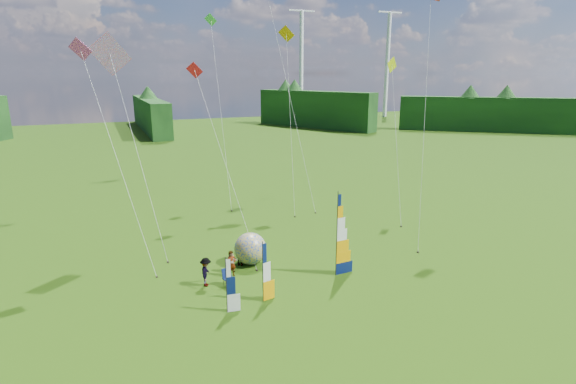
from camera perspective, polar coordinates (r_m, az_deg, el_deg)
name	(u,v)px	position (r m, az deg, el deg)	size (l,w,h in m)	color
ground	(330,295)	(27.57, 5.31, -12.91)	(220.00, 220.00, 0.00)	#37640C
treeline_ring	(331,232)	(25.96, 5.52, -5.06)	(210.00, 210.00, 8.00)	#21571A
turbine_left	(387,66)	(142.27, 12.46, 15.38)	(8.00, 1.20, 30.00)	silver
turbine_right	(301,66)	(135.84, 1.69, 15.75)	(8.00, 1.20, 30.00)	silver
feather_banner_main	(337,236)	(29.00, 6.22, -5.56)	(1.47, 0.10, 5.48)	#081647
side_banner_left	(263,273)	(26.02, -3.21, -10.25)	(0.99, 0.10, 3.57)	#EA9C00
side_banner_far	(226,286)	(25.19, -7.83, -11.78)	(0.94, 0.10, 3.15)	white
bol_inflatable	(250,249)	(31.29, -4.81, -7.17)	(2.22, 2.22, 2.22)	#002AA9
spectator_a	(232,264)	(29.68, -7.18, -9.03)	(0.62, 0.41, 1.71)	#66594C
spectator_b	(232,262)	(30.27, -7.15, -8.75)	(0.73, 0.36, 1.50)	#66594C
spectator_c	(206,272)	(28.62, -10.38, -9.97)	(1.19, 0.44, 1.84)	#66594C
spectator_d	(240,255)	(31.15, -6.11, -8.00)	(0.89, 0.37, 1.53)	#66594C
camp_chair	(229,278)	(28.48, -7.53, -10.75)	(0.65, 0.65, 1.13)	#091643
kite_whale	(289,86)	(45.04, 0.14, 13.33)	(3.80, 13.07, 23.25)	black
kite_rainbow_delta	(137,138)	(33.61, -18.64, 6.48)	(7.36, 11.57, 16.74)	red
kite_parafoil	(425,110)	(36.16, 17.05, 9.90)	(7.72, 9.36, 20.19)	#B9270B
small_kite_red	(220,142)	(38.93, -8.61, 6.32)	(4.46, 10.87, 14.31)	red
small_kite_orange	(291,116)	(42.83, 0.32, 9.63)	(4.52, 9.07, 17.84)	#E39A03
small_kite_yellow	(397,136)	(41.44, 13.65, 6.94)	(5.04, 8.70, 14.82)	#D8E607
small_kite_pink	(117,153)	(31.17, -20.86, 4.62)	(5.61, 8.26, 15.60)	#D94395
small_kite_green	(221,106)	(45.98, -8.56, 10.72)	(3.05, 11.00, 19.27)	#46D049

